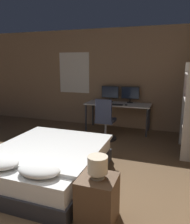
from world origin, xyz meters
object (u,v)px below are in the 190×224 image
at_px(monitor_left, 110,93).
at_px(computer_mouse, 126,105).
at_px(desk, 118,106).
at_px(monitor_right, 130,94).
at_px(keyboard, 116,105).
at_px(nightstand, 98,199).
at_px(office_chair, 105,124).
at_px(bed, 48,162).
at_px(bedside_lamp, 98,165).

relative_size(monitor_left, computer_mouse, 6.86).
relative_size(desk, monitor_right, 3.53).
distance_m(monitor_right, keyboard, 0.58).
bearing_deg(nightstand, computer_mouse, 95.94).
distance_m(monitor_left, office_chair, 1.20).
bearing_deg(keyboard, nightstand, -79.45).
distance_m(desk, monitor_left, 0.48).
bearing_deg(bed, nightstand, -32.60).
height_order(desk, office_chair, office_chair).
height_order(monitor_left, keyboard, monitor_left).
height_order(desk, monitor_right, monitor_right).
xyz_separation_m(keyboard, office_chair, (-0.11, -0.57, -0.36)).
relative_size(monitor_right, office_chair, 0.48).
bearing_deg(keyboard, monitor_right, 58.16).
height_order(bedside_lamp, office_chair, office_chair).
distance_m(monitor_left, keyboard, 0.58).
distance_m(nightstand, keyboard, 3.32).
height_order(monitor_left, office_chair, monitor_left).
relative_size(keyboard, office_chair, 0.35).
distance_m(bed, keyboard, 2.64).
height_order(nightstand, computer_mouse, computer_mouse).
relative_size(monitor_left, keyboard, 1.37).
relative_size(keyboard, computer_mouse, 5.01).
height_order(bed, bedside_lamp, bedside_lamp).
height_order(bed, computer_mouse, computer_mouse).
relative_size(nightstand, bedside_lamp, 2.15).
bearing_deg(bedside_lamp, desk, 99.89).
bearing_deg(keyboard, computer_mouse, 0.00).
bearing_deg(desk, bed, -99.24).
distance_m(nightstand, monitor_right, 3.76).
distance_m(nightstand, office_chair, 2.75).
bearing_deg(keyboard, bedside_lamp, -79.45).
bearing_deg(computer_mouse, monitor_right, 88.39).
distance_m(bedside_lamp, computer_mouse, 3.24).
distance_m(monitor_right, office_chair, 1.25).
xyz_separation_m(monitor_right, office_chair, (-0.39, -1.02, -0.60)).
bearing_deg(bedside_lamp, nightstand, 0.00).
height_order(keyboard, computer_mouse, computer_mouse).
xyz_separation_m(desk, keyboard, (0.00, -0.22, 0.09)).
bearing_deg(nightstand, monitor_right, 95.02).
bearing_deg(office_chair, nightstand, -74.98).
relative_size(monitor_left, office_chair, 0.48).
bearing_deg(office_chair, desk, 82.10).
distance_m(monitor_right, computer_mouse, 0.50).
bearing_deg(office_chair, computer_mouse, 56.80).
height_order(bedside_lamp, keyboard, bedside_lamp).
bearing_deg(bed, keyboard, 79.98).
xyz_separation_m(bed, computer_mouse, (0.72, 2.55, 0.51)).
height_order(bed, office_chair, office_chair).
height_order(monitor_right, office_chair, monitor_right).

